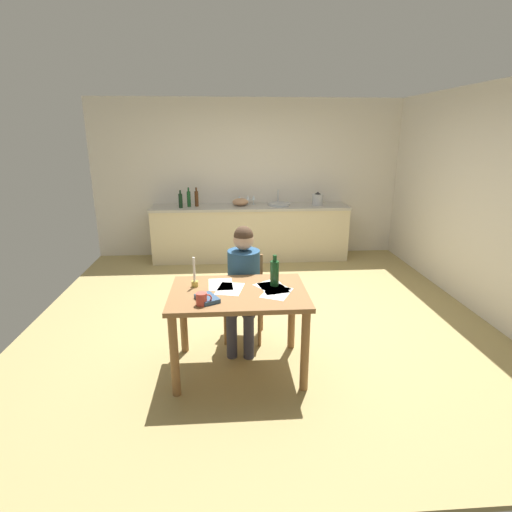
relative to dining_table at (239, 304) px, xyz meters
name	(u,v)px	position (x,y,z in m)	size (l,w,h in m)	color
ground_plane	(261,316)	(0.29, 1.09, -0.65)	(5.20, 5.20, 0.04)	tan
wall_back	(249,179)	(0.29, 3.69, 0.67)	(5.20, 0.12, 2.60)	silver
wall_right	(492,203)	(2.89, 1.09, 0.67)	(0.12, 5.20, 2.60)	silver
kitchen_counter	(250,232)	(0.29, 3.33, -0.18)	(3.24, 0.64, 0.90)	beige
dining_table	(239,304)	(0.00, 0.00, 0.00)	(1.17, 0.81, 0.76)	olive
chair_at_table	(245,293)	(0.08, 0.65, -0.16)	(0.45, 0.45, 0.85)	olive
person_seated	(243,279)	(0.06, 0.50, 0.04)	(0.38, 0.62, 1.19)	navy
coffee_mug	(202,299)	(-0.29, -0.26, 0.17)	(0.13, 0.09, 0.10)	#D84C3F
candlestick	(195,279)	(-0.38, 0.13, 0.20)	(0.06, 0.06, 0.27)	gold
book_magazine	(207,299)	(-0.26, -0.18, 0.14)	(0.14, 0.21, 0.03)	#314C6D
paper_letter	(221,284)	(-0.16, 0.17, 0.12)	(0.21, 0.30, 0.00)	white
paper_bill	(273,288)	(0.30, 0.05, 0.12)	(0.21, 0.30, 0.00)	white
paper_envelope	(230,289)	(-0.07, 0.06, 0.12)	(0.21, 0.30, 0.00)	white
paper_receipt	(277,293)	(0.32, -0.06, 0.12)	(0.21, 0.30, 0.00)	white
paper_notice	(272,287)	(0.30, 0.07, 0.12)	(0.21, 0.30, 0.00)	white
wine_bottle_on_table	(275,273)	(0.32, 0.10, 0.24)	(0.08, 0.08, 0.28)	#194C23
sink_unit	(279,204)	(0.77, 3.33, 0.29)	(0.36, 0.36, 0.24)	#B2B7BC
bottle_oil	(181,200)	(-0.83, 3.23, 0.39)	(0.06, 0.06, 0.28)	black
bottle_vinegar	(189,199)	(-0.71, 3.32, 0.40)	(0.06, 0.06, 0.31)	#194C23
bottle_wine_red	(197,198)	(-0.58, 3.36, 0.40)	(0.06, 0.06, 0.31)	#593319
mixing_bowl	(240,202)	(0.13, 3.37, 0.33)	(0.27, 0.27, 0.12)	tan
stovetop_kettle	(318,199)	(1.41, 3.33, 0.36)	(0.18, 0.18, 0.22)	#B7BABF
wine_glass_near_sink	(253,198)	(0.35, 3.48, 0.37)	(0.07, 0.07, 0.15)	silver
wine_glass_by_kettle	(248,198)	(0.26, 3.48, 0.37)	(0.07, 0.07, 0.15)	silver
wine_glass_back_left	(239,198)	(0.12, 3.48, 0.37)	(0.07, 0.07, 0.15)	silver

